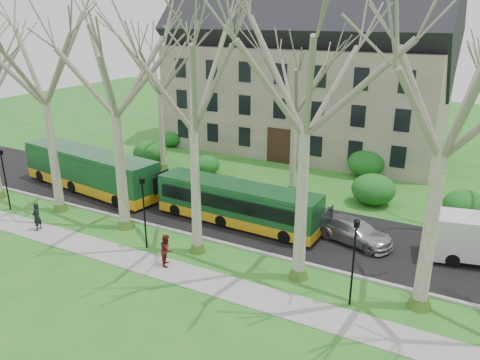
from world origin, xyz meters
The scene contains 14 objects.
ground centered at (0.00, 0.00, 0.00)m, with size 120.00×120.00×0.00m, color #247321.
sidewalk centered at (0.00, -2.50, 0.03)m, with size 70.00×2.00×0.06m, color gray.
road centered at (0.00, 5.50, 0.03)m, with size 80.00×8.00×0.06m, color black.
curb centered at (0.00, 1.50, 0.07)m, with size 80.00×0.25×0.14m, color #A5A39E.
building centered at (-6.00, 24.00, 8.07)m, with size 26.50×12.20×16.00m.
tree_row_verge centered at (0.00, 0.30, 7.00)m, with size 49.00×7.00×14.00m.
tree_row_far centered at (-1.33, 11.00, 6.00)m, with size 33.00×7.00×12.00m.
lamp_row centered at (0.00, -1.00, 2.57)m, with size 36.22×0.22×4.30m.
hedges centered at (-4.67, 14.00, 1.00)m, with size 30.60×8.60×2.00m.
bus_lead centered at (-15.81, 4.51, 1.65)m, with size 12.71×2.65×3.18m, color #154A23, non-canonical shape.
bus_follow centered at (-2.94, 4.42, 1.43)m, with size 11.00×2.29×2.75m, color #154A23, non-canonical shape.
sedan centered at (4.44, 5.34, 0.75)m, with size 1.94×4.78×1.39m, color #9FA0A4.
pedestrian_a centered at (-13.48, -2.38, 0.96)m, with size 0.66×0.43×1.81m, color black.
pedestrian_b centered at (-3.72, -2.07, 0.94)m, with size 0.86×0.67×1.76m, color #5C1519.
Camera 1 is at (10.29, -19.94, 12.83)m, focal length 35.00 mm.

